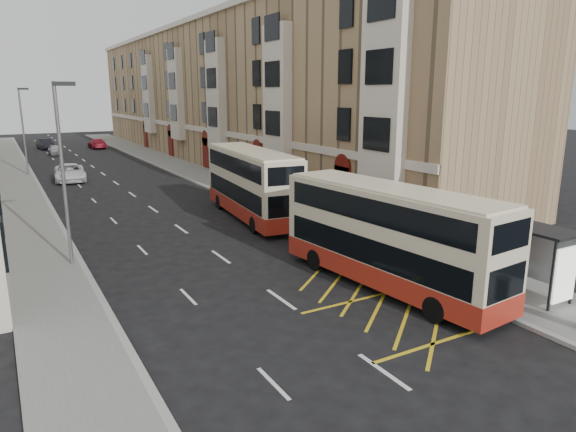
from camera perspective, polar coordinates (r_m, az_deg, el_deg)
ground at (r=16.76m, az=6.04°, el=-13.79°), size 200.00×200.00×0.00m
pavement_right at (r=45.89m, az=-7.74°, el=3.86°), size 4.00×120.00×0.15m
pavement_left at (r=42.72m, az=-27.38°, el=1.74°), size 3.00×120.00×0.15m
kerb_right at (r=45.20m, az=-10.10°, el=3.62°), size 0.25×120.00×0.15m
kerb_left at (r=42.80m, az=-25.39°, el=1.97°), size 0.25×120.00×0.15m
road_markings at (r=58.21m, az=-20.75°, el=5.06°), size 10.00×110.00×0.01m
terrace_right at (r=62.10m, az=-7.40°, el=13.26°), size 10.75×79.00×15.25m
bus_shelter at (r=21.45m, az=25.31°, el=-2.76°), size 1.65×4.25×2.70m
guard_railing at (r=24.27m, az=10.22°, el=-3.01°), size 0.06×6.56×1.01m
street_lamp_near at (r=24.34m, az=-23.70°, el=5.22°), size 0.93×0.18×8.00m
street_lamp_far at (r=54.16m, az=-27.33°, el=8.81°), size 0.93×0.18×8.00m
double_decker_front at (r=20.76m, az=11.10°, el=-2.30°), size 3.37×10.54×4.13m
double_decker_rear at (r=31.88m, az=-4.06°, el=3.58°), size 3.57×10.98×4.30m
pedestrian_near at (r=20.96m, az=22.04°, el=-5.92°), size 0.78×0.76×1.80m
pedestrian_mid at (r=23.31m, az=24.64°, el=-4.60°), size 0.83×0.70×1.53m
pedestrian_far at (r=24.82m, az=13.33°, el=-2.60°), size 0.96×0.50×1.57m
white_van at (r=49.88m, az=-23.08°, el=4.46°), size 2.98×5.65×1.51m
car_silver at (r=72.07m, az=-24.45°, el=6.70°), size 1.55×3.74×1.27m
car_dark at (r=80.06m, az=-25.39°, el=7.24°), size 2.09×4.56×1.45m
car_red at (r=78.40m, az=-20.46°, el=7.56°), size 2.03×4.85×1.40m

